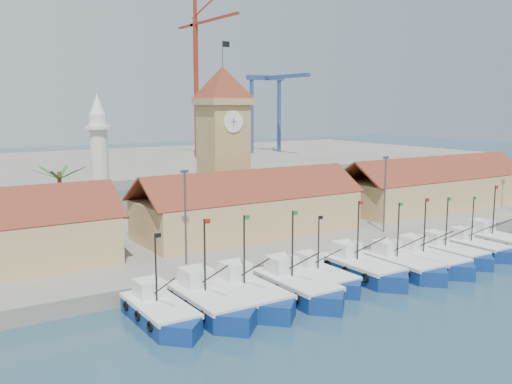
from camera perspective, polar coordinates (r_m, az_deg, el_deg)
ground at (r=52.61m, az=11.04°, el=-9.76°), size 400.00×400.00×0.00m
quay at (r=71.00m, az=-2.43°, el=-4.12°), size 140.00×32.00×1.50m
terminal at (r=150.76m, az=-19.11°, el=2.35°), size 240.00×80.00×2.00m
boat_0 at (r=44.88m, az=-9.42°, el=-11.99°), size 3.52×9.65×7.30m
boat_1 at (r=46.33m, az=-4.52°, el=-11.13°), size 3.87×10.60×8.02m
boat_2 at (r=48.07m, az=-0.57°, el=-10.37°), size 3.83×10.48×7.93m
boat_3 at (r=50.07m, az=4.29°, el=-9.60°), size 3.83×10.48×7.93m
boat_4 at (r=53.42m, az=6.77°, el=-8.58°), size 3.29×9.01×6.81m
boat_5 at (r=56.13m, az=10.74°, el=-7.70°), size 3.79×10.39×7.87m
boat_6 at (r=58.39m, az=14.55°, el=-7.23°), size 3.59×9.83×7.44m
boat_7 at (r=60.97m, az=17.03°, el=-6.64°), size 3.65×9.99×7.56m
boat_8 at (r=64.65m, az=19.00°, el=-5.90°), size 3.45×9.46×7.16m
boat_9 at (r=68.23m, az=21.26°, el=-5.29°), size 3.29×9.02×6.82m
boat_10 at (r=71.71m, az=23.14°, el=-4.66°), size 3.73×10.21×7.73m
hall_center at (r=66.98m, az=-0.72°, el=-2.07°), size 27.04×10.13×7.61m
hall_right at (r=87.94m, az=17.28°, el=0.14°), size 31.20×10.13×7.61m
clock_tower at (r=71.10m, az=-3.30°, el=5.03°), size 5.80×5.80×22.70m
minaret at (r=67.20m, az=-15.37°, el=2.61°), size 3.00×3.00×16.30m
palm_tree at (r=64.44m, az=-18.95°, el=-0.94°), size 5.60×5.03×8.39m
lamp_posts at (r=60.29m, az=3.70°, el=-0.89°), size 80.70×0.25×9.03m
crane_red_right at (r=156.80m, az=-5.80°, el=12.26°), size 1.00×32.43×43.75m
gantry at (r=172.29m, az=1.59°, el=9.91°), size 13.00×22.00×23.20m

